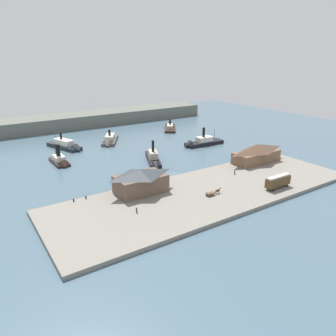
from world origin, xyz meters
TOP-DOWN VIEW (x-y plane):
  - ground_plane at (0.00, 0.00)m, footprint 320.00×320.00m
  - quay_promenade at (0.00, -22.00)m, footprint 110.00×36.00m
  - seawall_edge at (0.00, -3.60)m, footprint 110.00×0.80m
  - ferry_shed_west_terminal at (-19.97, -10.42)m, footprint 16.86×10.44m
  - ferry_shed_customs_shed at (36.78, -9.61)m, footprint 21.65×9.12m
  - street_tram at (21.25, -33.49)m, footprint 10.33×2.84m
  - horse_cart at (-1.24, -25.66)m, footprint 5.98×1.53m
  - pedestrian_standing_center at (-28.27, -22.91)m, footprint 0.44×0.44m
  - pedestrian_near_east_shed at (18.32, -15.71)m, footprint 0.43×0.43m
  - pedestrian_by_tram at (27.80, -30.92)m, footprint 0.43×0.43m
  - mooring_post_center_west at (-37.36, -5.40)m, footprint 0.44×0.44m
  - mooring_post_center_east at (-5.73, -5.52)m, footprint 0.44×0.44m
  - mooring_post_west at (-41.30, -5.30)m, footprint 0.44×0.44m
  - ferry_approaching_west at (36.16, 27.70)m, footprint 23.52×7.13m
  - ferry_mid_harbor at (-33.37, 37.00)m, footprint 5.67×15.96m
  - ferry_departing_north at (-23.68, 59.45)m, footprint 13.34×23.98m
  - ferry_approaching_east at (45.38, 69.75)m, footprint 17.03×21.11m
  - ferry_moored_west at (-1.41, 58.27)m, footprint 17.44×23.41m
  - ferry_moored_east at (1.27, 16.53)m, footprint 13.47×23.39m
  - far_headland at (0.00, 110.00)m, footprint 180.00×24.00m

SIDE VIEW (x-z plane):
  - ground_plane at x=0.00m, z-range 0.00..0.00m
  - seawall_edge at x=0.00m, z-range 0.00..1.00m
  - quay_promenade at x=0.00m, z-range 0.00..1.20m
  - ferry_approaching_east at x=45.38m, z-range -3.37..5.59m
  - ferry_moored_west at x=-1.41m, z-range -3.27..5.70m
  - ferry_mid_harbor at x=-33.37m, z-range -3.71..6.54m
  - ferry_approaching_west at x=36.16m, z-range -4.07..7.07m
  - ferry_moored_east at x=1.27m, z-range -3.86..7.02m
  - ferry_departing_north at x=-23.68m, z-range -3.17..6.34m
  - mooring_post_center_west at x=-37.36m, z-range 1.20..2.10m
  - mooring_post_center_east at x=-5.73m, z-range 1.20..2.10m
  - mooring_post_west at x=-41.30m, z-range 1.20..2.10m
  - pedestrian_near_east_shed at x=18.32m, z-range 1.12..2.87m
  - pedestrian_by_tram at x=27.80m, z-range 1.12..2.88m
  - pedestrian_standing_center at x=-28.27m, z-range 1.12..2.89m
  - horse_cart at x=-1.24m, z-range 1.19..3.06m
  - street_tram at x=21.25m, z-range 1.56..6.08m
  - far_headland at x=0.00m, z-range 0.00..8.00m
  - ferry_shed_customs_shed at x=36.78m, z-range 1.26..9.15m
  - ferry_shed_west_terminal at x=-19.97m, z-range 1.25..9.23m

